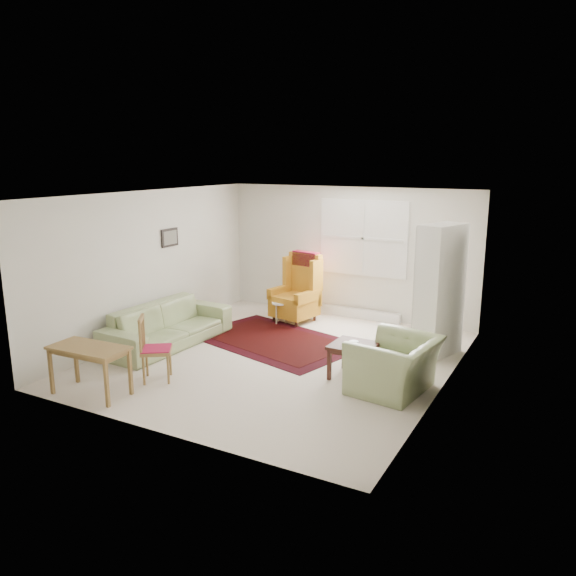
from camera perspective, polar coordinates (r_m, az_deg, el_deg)
The scene contains 10 objects.
room at distance 8.57m, azimuth -0.17°, elevation 1.21°, with size 5.04×5.54×2.51m.
rug at distance 9.54m, azimuth -1.36°, elevation -5.29°, with size 2.75×1.77×0.03m, color black, non-canonical shape.
sofa at distance 9.43m, azimuth -12.13°, elevation -2.92°, with size 2.32×0.91×0.94m, color #95A56E.
armchair at distance 7.55m, azimuth 10.78°, elevation -7.17°, with size 1.12×0.98×0.87m, color #95A56E.
wingback_chair at distance 10.51m, azimuth 0.66°, elevation 0.04°, with size 0.75×0.79×1.30m, color orange, non-canonical shape.
coffee_table at distance 7.98m, azimuth 6.65°, elevation -7.33°, with size 0.60×0.60×0.49m, color #3A1912, non-canonical shape.
stool at distance 10.47m, azimuth -0.81°, elevation -2.52°, with size 0.31×0.31×0.41m, color white, non-canonical shape.
cabinet at distance 8.95m, azimuth 15.19°, elevation -0.26°, with size 0.43×0.82×2.05m, color white, non-canonical shape.
desk at distance 7.79m, azimuth -19.43°, elevation -7.91°, with size 1.03×0.52×0.65m, color olive, non-canonical shape.
desk_chair at distance 7.97m, azimuth -13.23°, elevation -6.00°, with size 0.40×0.40×0.92m, color olive, non-canonical shape.
Camera 1 is at (4.02, -7.16, 3.02)m, focal length 35.00 mm.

